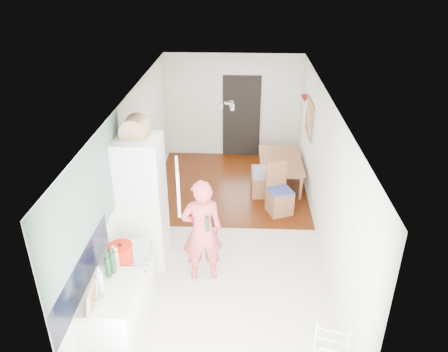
# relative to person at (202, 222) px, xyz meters

# --- Properties ---
(room_shell) EXTENTS (3.20, 7.00, 2.50)m
(room_shell) POSITION_rel_person_xyz_m (0.32, 1.15, 0.25)
(room_shell) COLOR beige
(room_shell) RESTS_ON ground
(floor) EXTENTS (3.20, 7.00, 0.01)m
(floor) POSITION_rel_person_xyz_m (0.32, 1.15, -1.00)
(floor) COLOR beige
(floor) RESTS_ON ground
(wood_floor_overlay) EXTENTS (3.20, 3.30, 0.01)m
(wood_floor_overlay) POSITION_rel_person_xyz_m (0.32, 3.00, -0.99)
(wood_floor_overlay) COLOR #4F2007
(wood_floor_overlay) RESTS_ON room_shell
(sage_wall_panel) EXTENTS (0.02, 3.00, 1.30)m
(sage_wall_panel) POSITION_rel_person_xyz_m (-1.27, -0.85, 0.85)
(sage_wall_panel) COLOR slate
(sage_wall_panel) RESTS_ON room_shell
(tile_splashback) EXTENTS (0.02, 1.90, 0.50)m
(tile_splashback) POSITION_rel_person_xyz_m (-1.26, -1.40, 0.15)
(tile_splashback) COLOR black
(tile_splashback) RESTS_ON room_shell
(doorway_recess) EXTENTS (0.90, 0.04, 2.00)m
(doorway_recess) POSITION_rel_person_xyz_m (0.52, 4.63, 0.00)
(doorway_recess) COLOR black
(doorway_recess) RESTS_ON room_shell
(base_cabinet) EXTENTS (0.60, 0.90, 0.86)m
(base_cabinet) POSITION_rel_person_xyz_m (-0.98, -1.40, -0.57)
(base_cabinet) COLOR white
(base_cabinet) RESTS_ON room_shell
(worktop) EXTENTS (0.62, 0.92, 0.06)m
(worktop) POSITION_rel_person_xyz_m (-0.98, -1.40, -0.11)
(worktop) COLOR beige
(worktop) RESTS_ON room_shell
(range_cooker) EXTENTS (0.60, 0.60, 0.88)m
(range_cooker) POSITION_rel_person_xyz_m (-0.98, -0.65, -0.56)
(range_cooker) COLOR white
(range_cooker) RESTS_ON room_shell
(cooker_top) EXTENTS (0.60, 0.60, 0.04)m
(cooker_top) POSITION_rel_person_xyz_m (-0.98, -0.65, -0.10)
(cooker_top) COLOR #BBBBBD
(cooker_top) RESTS_ON room_shell
(fridge_housing) EXTENTS (0.66, 0.66, 2.15)m
(fridge_housing) POSITION_rel_person_xyz_m (-0.95, 0.37, 0.08)
(fridge_housing) COLOR white
(fridge_housing) RESTS_ON room_shell
(fridge_door) EXTENTS (0.14, 0.56, 0.70)m
(fridge_door) POSITION_rel_person_xyz_m (-0.34, 0.07, 0.55)
(fridge_door) COLOR white
(fridge_door) RESTS_ON room_shell
(fridge_interior) EXTENTS (0.02, 0.52, 0.66)m
(fridge_interior) POSITION_rel_person_xyz_m (-0.64, 0.37, 0.55)
(fridge_interior) COLOR white
(fridge_interior) RESTS_ON room_shell
(pinboard) EXTENTS (0.03, 0.90, 0.70)m
(pinboard) POSITION_rel_person_xyz_m (1.90, 3.05, 0.55)
(pinboard) COLOR tan
(pinboard) RESTS_ON room_shell
(pinboard_frame) EXTENTS (0.00, 0.94, 0.74)m
(pinboard_frame) POSITION_rel_person_xyz_m (1.89, 3.05, 0.55)
(pinboard_frame) COLOR brown
(pinboard_frame) RESTS_ON room_shell
(wall_sconce) EXTENTS (0.18, 0.18, 0.16)m
(wall_sconce) POSITION_rel_person_xyz_m (1.86, 3.70, 0.75)
(wall_sconce) COLOR maroon
(wall_sconce) RESTS_ON room_shell
(person) EXTENTS (0.80, 0.60, 1.99)m
(person) POSITION_rel_person_xyz_m (0.00, 0.00, 0.00)
(person) COLOR #D44B4D
(person) RESTS_ON floor
(dining_table) EXTENTS (0.77, 1.36, 0.48)m
(dining_table) POSITION_rel_person_xyz_m (1.42, 3.17, -0.76)
(dining_table) COLOR brown
(dining_table) RESTS_ON floor
(dining_chair) EXTENTS (0.55, 0.55, 1.00)m
(dining_chair) POSITION_rel_person_xyz_m (1.30, 1.94, -0.49)
(dining_chair) COLOR brown
(dining_chair) RESTS_ON floor
(stool) EXTENTS (0.39, 0.39, 0.46)m
(stool) POSITION_rel_person_xyz_m (0.95, 2.58, -0.76)
(stool) COLOR brown
(stool) RESTS_ON floor
(grey_drape) EXTENTS (0.41, 0.41, 0.17)m
(grey_drape) POSITION_rel_person_xyz_m (0.97, 2.57, -0.45)
(grey_drape) COLOR gray
(grey_drape) RESTS_ON stool
(bread_bin) EXTENTS (0.46, 0.45, 0.21)m
(bread_bin) POSITION_rel_person_xyz_m (-0.98, 0.46, 1.26)
(bread_bin) COLOR tan
(bread_bin) RESTS_ON fridge_housing
(red_casserole) EXTENTS (0.37, 0.37, 0.19)m
(red_casserole) POSITION_rel_person_xyz_m (-1.00, -0.76, 0.02)
(red_casserole) COLOR red
(red_casserole) RESTS_ON cooker_top
(steel_pan) EXTENTS (0.19, 0.19, 0.09)m
(steel_pan) POSITION_rel_person_xyz_m (-1.07, -1.61, -0.03)
(steel_pan) COLOR #BBBBBD
(steel_pan) RESTS_ON worktop
(held_bottle) EXTENTS (0.05, 0.05, 0.24)m
(held_bottle) POSITION_rel_person_xyz_m (0.09, -0.15, 0.08)
(held_bottle) COLOR #173E1F
(held_bottle) RESTS_ON person
(bottle_a) EXTENTS (0.07, 0.07, 0.29)m
(bottle_a) POSITION_rel_person_xyz_m (-1.05, -1.15, 0.07)
(bottle_a) COLOR #173E1F
(bottle_a) RESTS_ON worktop
(bottle_b) EXTENTS (0.08, 0.08, 0.30)m
(bottle_b) POSITION_rel_person_xyz_m (-1.01, -1.07, 0.07)
(bottle_b) COLOR #173E1F
(bottle_b) RESTS_ON worktop
(bottle_c) EXTENTS (0.11, 0.11, 0.24)m
(bottle_c) POSITION_rel_person_xyz_m (-1.10, -1.36, 0.04)
(bottle_c) COLOR silver
(bottle_c) RESTS_ON worktop
(pepper_mill_front) EXTENTS (0.07, 0.07, 0.22)m
(pepper_mill_front) POSITION_rel_person_xyz_m (-1.01, -0.93, 0.03)
(pepper_mill_front) COLOR tan
(pepper_mill_front) RESTS_ON worktop
(pepper_mill_back) EXTENTS (0.07, 0.07, 0.20)m
(pepper_mill_back) POSITION_rel_person_xyz_m (-1.06, -0.87, 0.03)
(pepper_mill_back) COLOR tan
(pepper_mill_back) RESTS_ON worktop
(chopping_boards) EXTENTS (0.10, 0.25, 0.34)m
(chopping_boards) POSITION_rel_person_xyz_m (-1.06, -1.72, 0.09)
(chopping_boards) COLOR tan
(chopping_boards) RESTS_ON worktop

